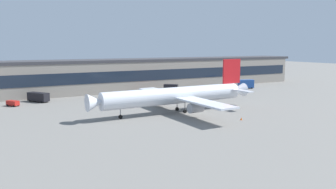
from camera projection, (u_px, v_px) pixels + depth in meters
The scene contains 10 objects.
ground_plane at pixel (194, 112), 101.61m from camera, with size 600.00×600.00×0.00m, color slate.
terminal_building at pixel (122, 75), 151.29m from camera, with size 192.91×18.15×14.06m.
airliner at pixel (177, 95), 100.95m from camera, with size 54.03×46.23×15.64m.
stair_truck at pixel (171, 88), 144.70m from camera, with size 6.14×5.70×3.55m.
catering_truck at pixel (246, 84), 158.18m from camera, with size 7.66×4.90×4.15m.
baggage_tug at pixel (210, 87), 153.92m from camera, with size 3.83×4.05×1.85m.
belt_loader at pixel (148, 91), 140.98m from camera, with size 6.62×4.66×1.95m.
follow_me_car at pixel (13, 103), 111.81m from camera, with size 4.01×4.72×1.85m.
fuel_truck at pixel (38, 97), 120.41m from camera, with size 6.97×8.55×3.35m.
traffic_cone_0 at pixel (241, 119), 90.94m from camera, with size 0.56×0.56×0.70m, color #F2590C.
Camera 1 is at (-55.84, -83.09, 19.86)m, focal length 35.96 mm.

